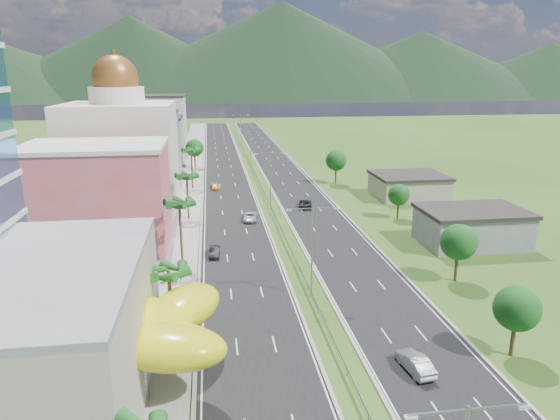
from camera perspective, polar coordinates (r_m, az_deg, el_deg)
name	(u,v)px	position (r m, az deg, el deg)	size (l,w,h in m)	color
ground	(331,340)	(51.20, 5.87, -14.56)	(500.00, 500.00, 0.00)	#2D5119
road_left	(225,171)	(135.43, -6.31, 4.50)	(11.00, 260.00, 0.04)	black
road_right	(280,169)	(136.66, 0.01, 4.69)	(11.00, 260.00, 0.04)	black
sidewalk_left	(189,171)	(135.50, -10.33, 4.36)	(7.00, 260.00, 0.12)	gray
median_guardrail	(259,182)	(118.14, -2.38, 3.26)	(0.10, 216.06, 0.76)	gray
streetlight_median_b	(312,243)	(57.28, 3.69, -3.73)	(6.04, 0.25, 11.00)	gray
streetlight_median_c	(270,174)	(95.49, -1.12, 4.10)	(6.04, 0.25, 11.00)	gray
streetlight_median_d	(251,143)	(139.67, -3.35, 7.70)	(6.04, 0.25, 11.00)	gray
streetlight_median_e	(241,126)	(184.26, -4.52, 9.55)	(6.04, 0.25, 11.00)	gray
lime_canopy	(110,328)	(44.93, -18.88, -12.67)	(18.00, 15.00, 7.40)	#CFC814
pink_shophouse	(98,198)	(78.92, -20.09, 1.28)	(20.00, 15.00, 15.00)	#CB5356
domed_building	(121,149)	(100.41, -17.67, 6.61)	(20.00, 20.00, 28.70)	beige
midrise_grey	(144,148)	(125.21, -15.28, 6.86)	(16.00, 15.00, 16.00)	slate
midrise_beige	(154,142)	(147.06, -14.22, 7.55)	(16.00, 15.00, 13.00)	#A39C86
midrise_white	(161,125)	(169.52, -13.48, 9.44)	(16.00, 15.00, 18.00)	silver
shed_near	(472,228)	(81.73, 21.05, -1.99)	(15.00, 10.00, 5.00)	slate
shed_far	(408,187)	(108.77, 14.47, 2.57)	(14.00, 12.00, 4.40)	#A39C86
palm_tree_b	(169,274)	(48.80, -12.60, -7.19)	(3.60, 3.60, 8.10)	#47301C
palm_tree_c	(179,206)	(67.30, -11.43, 0.47)	(3.60, 3.60, 9.60)	#47301C
palm_tree_d	(187,178)	(89.89, -10.61, 3.64)	(3.60, 3.60, 8.60)	#47301C
palm_tree_e	(191,152)	(114.35, -10.13, 6.55)	(3.60, 3.60, 9.40)	#47301C
leafy_tree_lfar	(194,148)	(139.46, -9.75, 7.00)	(4.90, 4.90, 8.05)	#47301C
leafy_tree_ra	(517,309)	(51.06, 25.45, -10.15)	(4.20, 4.20, 6.90)	#47301C
leafy_tree_rb	(459,242)	(65.90, 19.74, -3.49)	(4.55, 4.55, 7.47)	#47301C
leafy_tree_rc	(399,195)	(91.80, 13.43, 1.69)	(3.85, 3.85, 6.33)	#47301C
leafy_tree_rd	(336,160)	(118.35, 6.43, 5.65)	(4.90, 4.90, 8.05)	#47301C
mountain_ridge	(282,99)	(498.72, 0.25, 12.52)	(860.00, 140.00, 90.00)	black
car_dark_left	(214,251)	(72.49, -7.51, -4.72)	(1.42, 4.06, 1.34)	black
car_silver_mid_left	(250,217)	(88.88, -3.45, -0.79)	(2.28, 4.95, 1.38)	#B3B7BB
car_yellow_far_left	(215,187)	(113.58, -7.39, 2.67)	(1.73, 4.26, 1.23)	gold
car_silver_right	(415,363)	(47.53, 15.14, -16.49)	(1.65, 4.73, 1.56)	#989A9F
car_dark_far_right	(305,204)	(97.56, 2.90, 0.73)	(2.45, 5.32, 1.48)	black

